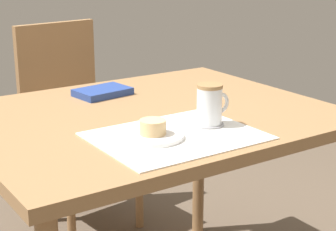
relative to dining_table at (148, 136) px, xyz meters
name	(u,v)px	position (x,y,z in m)	size (l,w,h in m)	color
dining_table	(148,136)	(0.00, 0.00, 0.00)	(1.11, 0.90, 0.74)	#997047
wooden_chair	(72,119)	(0.10, 0.81, -0.17)	(0.46, 0.46, 0.91)	#997047
placemat	(176,136)	(-0.06, -0.24, 0.08)	(0.44, 0.34, 0.00)	white
pastry_plate	(153,136)	(-0.13, -0.23, 0.09)	(0.17, 0.17, 0.01)	white
pastry	(153,127)	(-0.13, -0.23, 0.11)	(0.07, 0.07, 0.04)	#E5BC7F
coffee_coaster	(209,124)	(0.07, -0.22, 0.09)	(0.09, 0.09, 0.01)	#99999E
coffee_mug	(210,104)	(0.07, -0.22, 0.15)	(0.11, 0.07, 0.12)	white
small_book	(103,92)	(-0.02, 0.26, 0.09)	(0.18, 0.12, 0.02)	navy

